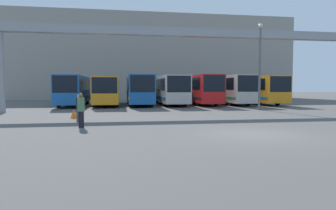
{
  "coord_description": "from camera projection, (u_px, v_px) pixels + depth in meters",
  "views": [
    {
      "loc": [
        -5.68,
        -11.92,
        2.03
      ],
      "look_at": [
        -1.09,
        16.39,
        0.3
      ],
      "focal_mm": 32.0,
      "sensor_mm": 36.0,
      "label": 1
    }
  ],
  "objects": [
    {
      "name": "bus_slot_1",
      "position": [
        107.0,
        90.0,
        32.78
      ],
      "size": [
        2.58,
        10.35,
        3.04
      ],
      "color": "orange",
      "rests_on": "ground"
    },
    {
      "name": "ground_plane",
      "position": [
        254.0,
        134.0,
        12.78
      ],
      "size": [
        200.0,
        200.0,
        0.0
      ],
      "primitive_type": "plane",
      "color": "#514F4C"
    },
    {
      "name": "building_backdrop",
      "position": [
        151.0,
        59.0,
        54.25
      ],
      "size": [
        48.62,
        12.0,
        14.12
      ],
      "color": "gray",
      "rests_on": "ground"
    },
    {
      "name": "traffic_cone",
      "position": [
        74.0,
        114.0,
        19.4
      ],
      "size": [
        0.44,
        0.44,
        0.58
      ],
      "color": "orange",
      "rests_on": "ground"
    },
    {
      "name": "overhead_gantry",
      "position": [
        187.0,
        41.0,
        25.45
      ],
      "size": [
        30.26,
        0.8,
        7.01
      ],
      "color": "gray",
      "rests_on": "ground"
    },
    {
      "name": "bus_slot_2",
      "position": [
        139.0,
        88.0,
        33.32
      ],
      "size": [
        2.57,
        10.32,
        3.26
      ],
      "color": "#1959A5",
      "rests_on": "ground"
    },
    {
      "name": "lamp_post",
      "position": [
        260.0,
        63.0,
        26.25
      ],
      "size": [
        0.36,
        0.36,
        7.56
      ],
      "color": "#595B60",
      "rests_on": "ground"
    },
    {
      "name": "pedestrian_near_center",
      "position": [
        81.0,
        109.0,
        14.93
      ],
      "size": [
        0.36,
        0.36,
        1.71
      ],
      "rotation": [
        0.0,
        0.0,
        2.25
      ],
      "color": "black",
      "rests_on": "ground"
    },
    {
      "name": "bus_slot_5",
      "position": [
        229.0,
        88.0,
        35.32
      ],
      "size": [
        2.44,
        10.97,
        3.31
      ],
      "color": "beige",
      "rests_on": "ground"
    },
    {
      "name": "pedestrian_near_right",
      "position": [
        79.0,
        107.0,
        17.3
      ],
      "size": [
        0.33,
        0.33,
        1.6
      ],
      "rotation": [
        0.0,
        0.0,
        0.37
      ],
      "color": "brown",
      "rests_on": "ground"
    },
    {
      "name": "bus_slot_6",
      "position": [
        255.0,
        88.0,
        36.27
      ],
      "size": [
        2.59,
        11.75,
        3.23
      ],
      "color": "orange",
      "rests_on": "ground"
    },
    {
      "name": "bus_slot_0",
      "position": [
        74.0,
        89.0,
        32.7
      ],
      "size": [
        2.44,
        11.35,
        3.18
      ],
      "color": "#1959A5",
      "rests_on": "ground"
    },
    {
      "name": "bus_slot_4",
      "position": [
        198.0,
        88.0,
        35.38
      ],
      "size": [
        2.43,
        12.23,
        3.32
      ],
      "color": "red",
      "rests_on": "ground"
    },
    {
      "name": "bus_slot_3",
      "position": [
        169.0,
        88.0,
        34.48
      ],
      "size": [
        2.57,
        11.53,
        3.23
      ],
      "color": "beige",
      "rests_on": "ground"
    }
  ]
}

